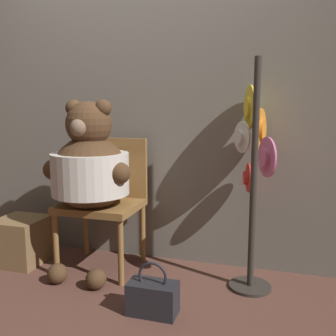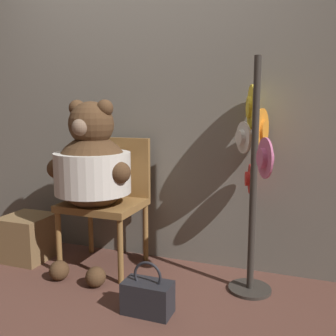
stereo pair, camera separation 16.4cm
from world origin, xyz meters
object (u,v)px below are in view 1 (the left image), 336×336
at_px(chair, 105,195).
at_px(hat_display_rack, 253,166).
at_px(teddy_bear, 90,169).
at_px(handbag_on_ground, 153,297).

bearing_deg(chair, hat_display_rack, -1.13).
height_order(teddy_bear, handbag_on_ground, teddy_bear).
xyz_separation_m(teddy_bear, hat_display_rack, (1.12, 0.14, 0.05)).
xyz_separation_m(chair, teddy_bear, (-0.03, -0.16, 0.22)).
bearing_deg(teddy_bear, handbag_on_ground, -34.33).
distance_m(hat_display_rack, handbag_on_ground, 1.04).
height_order(teddy_bear, hat_display_rack, hat_display_rack).
distance_m(teddy_bear, handbag_on_ground, 0.99).
distance_m(teddy_bear, hat_display_rack, 1.13).
bearing_deg(hat_display_rack, teddy_bear, -172.92).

